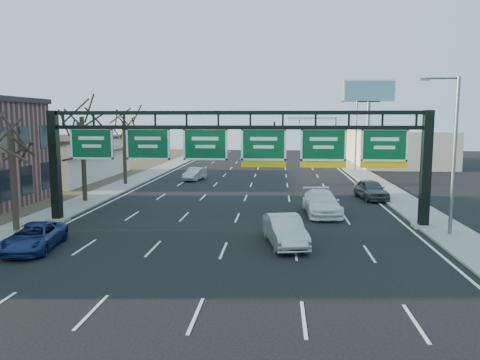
# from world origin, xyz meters

# --- Properties ---
(ground) EXTENTS (160.00, 160.00, 0.00)m
(ground) POSITION_xyz_m (0.00, 0.00, 0.00)
(ground) COLOR black
(ground) RESTS_ON ground
(sidewalk_left) EXTENTS (3.00, 120.00, 0.12)m
(sidewalk_left) POSITION_xyz_m (-12.80, 20.00, 0.06)
(sidewalk_left) COLOR gray
(sidewalk_left) RESTS_ON ground
(sidewalk_right) EXTENTS (3.00, 120.00, 0.12)m
(sidewalk_right) POSITION_xyz_m (12.80, 20.00, 0.06)
(sidewalk_right) COLOR gray
(sidewalk_right) RESTS_ON ground
(lane_markings) EXTENTS (21.60, 120.00, 0.01)m
(lane_markings) POSITION_xyz_m (0.00, 20.00, 0.01)
(lane_markings) COLOR white
(lane_markings) RESTS_ON ground
(sign_gantry) EXTENTS (24.60, 1.20, 7.20)m
(sign_gantry) POSITION_xyz_m (0.16, 8.00, 4.63)
(sign_gantry) COLOR black
(sign_gantry) RESTS_ON ground
(cream_strip) EXTENTS (10.90, 18.40, 4.70)m
(cream_strip) POSITION_xyz_m (-21.48, 29.00, 2.36)
(cream_strip) COLOR beige
(cream_strip) RESTS_ON ground
(building_right_distant) EXTENTS (12.00, 20.00, 5.00)m
(building_right_distant) POSITION_xyz_m (20.00, 50.00, 2.50)
(building_right_distant) COLOR beige
(building_right_distant) RESTS_ON ground
(tree_gantry) EXTENTS (3.60, 3.60, 8.48)m
(tree_gantry) POSITION_xyz_m (-12.80, 5.00, 7.11)
(tree_gantry) COLOR black
(tree_gantry) RESTS_ON sidewalk_left
(tree_mid) EXTENTS (3.60, 3.60, 9.24)m
(tree_mid) POSITION_xyz_m (-12.80, 15.00, 7.85)
(tree_mid) COLOR black
(tree_mid) RESTS_ON sidewalk_left
(tree_far) EXTENTS (3.60, 3.60, 8.86)m
(tree_far) POSITION_xyz_m (-12.80, 25.00, 7.48)
(tree_far) COLOR black
(tree_far) RESTS_ON sidewalk_left
(streetlight_near) EXTENTS (2.15, 0.22, 9.00)m
(streetlight_near) POSITION_xyz_m (12.47, 6.00, 5.08)
(streetlight_near) COLOR slate
(streetlight_near) RESTS_ON sidewalk_right
(streetlight_far) EXTENTS (2.15, 0.22, 9.00)m
(streetlight_far) POSITION_xyz_m (12.47, 40.00, 5.08)
(streetlight_far) COLOR slate
(streetlight_far) RESTS_ON sidewalk_right
(billboard_right) EXTENTS (7.00, 0.50, 12.00)m
(billboard_right) POSITION_xyz_m (15.00, 44.98, 9.06)
(billboard_right) COLOR slate
(billboard_right) RESTS_ON ground
(traffic_signal_mast) EXTENTS (10.16, 0.54, 7.00)m
(traffic_signal_mast) POSITION_xyz_m (5.69, 55.00, 5.50)
(traffic_signal_mast) COLOR black
(traffic_signal_mast) RESTS_ON ground
(car_blue_suv) EXTENTS (2.81, 5.00, 1.32)m
(car_blue_suv) POSITION_xyz_m (-9.71, 1.36, 0.66)
(car_blue_suv) COLOR navy
(car_blue_suv) RESTS_ON ground
(car_silver_sedan) EXTENTS (2.61, 5.04, 1.58)m
(car_silver_sedan) POSITION_xyz_m (3.14, 3.27, 0.79)
(car_silver_sedan) COLOR #A6A6AB
(car_silver_sedan) RESTS_ON ground
(car_white_wagon) EXTENTS (2.69, 5.81, 1.64)m
(car_white_wagon) POSITION_xyz_m (5.80, 11.56, 0.82)
(car_white_wagon) COLOR white
(car_white_wagon) RESTS_ON ground
(car_grey_far) EXTENTS (2.60, 4.97, 1.61)m
(car_grey_far) POSITION_xyz_m (10.50, 18.34, 0.81)
(car_grey_far) COLOR #46484B
(car_grey_far) RESTS_ON ground
(car_silver_distant) EXTENTS (2.24, 4.32, 1.36)m
(car_silver_distant) POSITION_xyz_m (-6.38, 29.18, 0.68)
(car_silver_distant) COLOR #AAAAAF
(car_silver_distant) RESTS_ON ground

